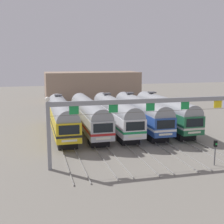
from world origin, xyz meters
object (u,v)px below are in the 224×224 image
Objects in this scene: commuter_train_yellow at (62,115)px; commuter_train_blue at (140,112)px; commuter_train_green at (164,111)px; catenary_gantry at (150,111)px; commuter_train_white at (115,113)px; yard_signal_mast at (215,148)px; commuter_train_stainless at (89,114)px.

commuter_train_blue is (11.49, 0.00, 0.00)m from commuter_train_yellow.
commuter_train_green is 0.88× the size of catenary_gantry.
commuter_train_yellow and commuter_train_green have the same top height.
catenary_gantry reaches higher than commuter_train_yellow.
commuter_train_white and commuter_train_blue have the same top height.
commuter_train_white is 7.07× the size of yard_signal_mast.
commuter_train_green is at bearing 0.00° from commuter_train_yellow.
catenary_gantry reaches higher than commuter_train_white.
commuter_train_blue is at bearing 0.03° from commuter_train_stainless.
commuter_train_blue is 16.51m from yard_signal_mast.
commuter_train_stainless is 1.00× the size of commuter_train_blue.
catenary_gantry is (-7.66, -13.50, 2.53)m from commuter_train_green.
commuter_train_stainless is at bearing 120.31° from yard_signal_mast.
commuter_train_white is at bearing 180.00° from commuter_train_blue.
commuter_train_blue is at bearing 180.00° from commuter_train_green.
commuter_train_green is 7.07× the size of yard_signal_mast.
commuter_train_green is (3.83, 0.00, 0.00)m from commuter_train_blue.
commuter_train_stainless is at bearing -179.98° from commuter_train_green.
commuter_train_white reaches higher than commuter_train_stainless.
commuter_train_green is 15.72m from catenary_gantry.
commuter_train_blue is 0.88× the size of catenary_gantry.
catenary_gantry is at bearing -119.57° from commuter_train_green.
catenary_gantry is at bearing -60.43° from commuter_train_yellow.
commuter_train_white reaches higher than yard_signal_mast.
commuter_train_green is 16.51m from yard_signal_mast.
commuter_train_green is (7.66, 0.00, 0.00)m from commuter_train_white.
commuter_train_yellow is 15.32m from commuter_train_green.
commuter_train_stainless is (3.83, -0.00, -0.00)m from commuter_train_yellow.
commuter_train_green is at bearing 60.43° from catenary_gantry.
commuter_train_blue is 3.83m from commuter_train_green.
catenary_gantry reaches higher than commuter_train_green.
yard_signal_mast is at bearing -83.33° from commuter_train_blue.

